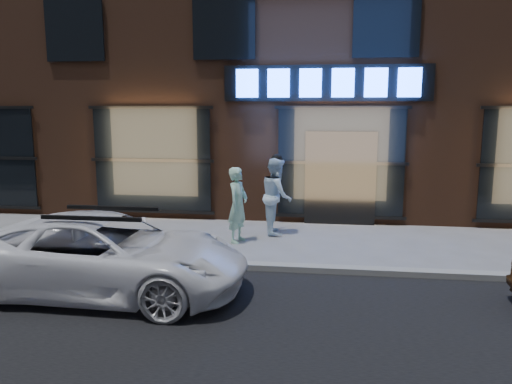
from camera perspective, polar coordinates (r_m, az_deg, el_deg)
ground at (r=9.42m, az=10.15°, el=-9.12°), size 90.00×90.00×0.00m
curb at (r=9.41m, az=10.16°, el=-8.77°), size 60.00×0.25×0.12m
storefront_building at (r=17.04m, az=9.53°, el=16.79°), size 30.20×8.28×10.30m
man_bowtie at (r=11.17m, az=-2.08°, el=-1.48°), size 0.57×0.71×1.70m
man_cap at (r=11.93m, az=2.37°, el=-0.42°), size 0.84×1.00×1.83m
white_suv at (r=8.52m, az=-16.93°, el=-6.88°), size 4.71×2.25×1.29m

